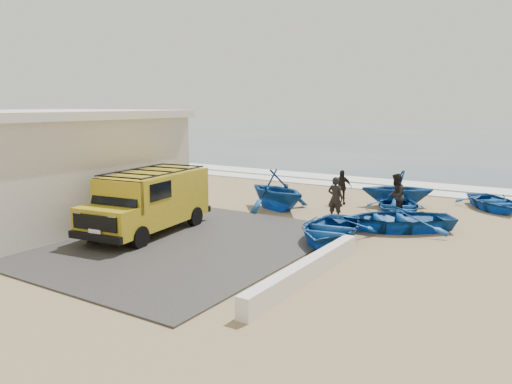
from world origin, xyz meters
The scene contains 17 objects.
ground centered at (0.00, 0.00, 0.00)m, with size 160.00×160.00×0.00m, color #927A54.
slab centered at (-2.00, -2.00, 0.03)m, with size 12.00×10.00×0.05m, color #393634.
ocean centered at (0.00, 56.00, 0.00)m, with size 180.00×88.00×0.01m, color #385166.
surf_line centered at (0.00, 12.00, 0.03)m, with size 180.00×1.60×0.06m, color white.
surf_wash centered at (0.00, 14.50, 0.02)m, with size 180.00×2.20×0.04m, color white.
building centered at (-7.50, -2.00, 2.16)m, with size 8.40×9.40×4.30m.
parapet centered at (5.00, -3.00, 0.28)m, with size 0.35×6.00×0.55m, color silver.
van centered at (-1.97, -1.53, 1.20)m, with size 2.68×5.44×2.24m.
boat_near_left centered at (3.90, 0.96, 0.40)m, with size 2.75×3.85×0.80m, color #144F9F.
boat_near_right centered at (5.38, 3.59, 0.42)m, with size 2.86×4.01×0.83m, color #144F9F.
boat_mid_left centered at (-0.17, 4.34, 0.88)m, with size 2.88×3.33×1.76m, color #144F9F.
boat_mid_right centered at (4.68, 5.93, 0.36)m, with size 2.50×3.50×0.72m, color #144F9F.
boat_far_left centered at (4.08, 7.84, 0.82)m, with size 2.68×3.11×1.64m, color #144F9F.
boat_far_right centered at (7.82, 9.41, 0.35)m, with size 2.41×3.38×0.70m, color #144F9F.
fisherman_front centered at (2.77, 3.94, 0.86)m, with size 0.63×0.41×1.73m, color black.
fisherman_middle centered at (4.67, 5.65, 0.90)m, with size 0.87×0.68×1.79m, color black.
fisherman_back centered at (1.74, 7.00, 0.79)m, with size 0.93×0.39×1.59m, color black.
Camera 1 is at (10.56, -14.16, 4.54)m, focal length 35.00 mm.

